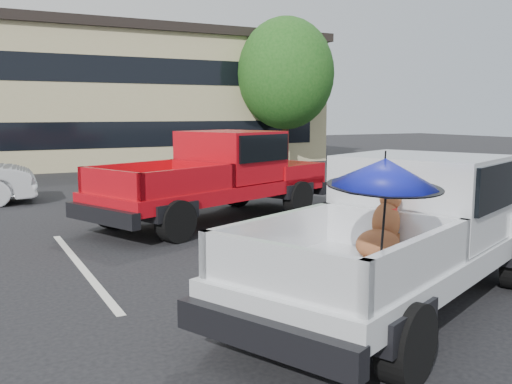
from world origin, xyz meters
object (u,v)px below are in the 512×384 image
silver_pickup (414,221)px  red_pickup (226,171)px  tree_back (167,77)px  tree_right (286,74)px

silver_pickup → red_pickup: size_ratio=0.93×
tree_back → silver_pickup: tree_back is taller
tree_back → red_pickup: size_ratio=1.11×
tree_back → red_pickup: 20.25m
tree_back → red_pickup: (-5.23, -19.27, -3.32)m
red_pickup → tree_right: bearing=32.0°
silver_pickup → red_pickup: (0.32, 6.43, 0.04)m
tree_right → silver_pickup: 19.91m
tree_back → red_pickup: bearing=-105.2°
tree_right → tree_back: tree_back is taller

